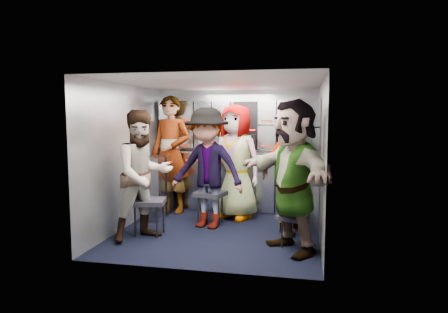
% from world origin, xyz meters
% --- Properties ---
extents(floor, '(3.00, 3.00, 0.00)m').
position_xyz_m(floor, '(0.00, 0.00, 0.00)').
color(floor, black).
rests_on(floor, ground).
extents(wall_back, '(2.80, 0.04, 2.10)m').
position_xyz_m(wall_back, '(0.00, 1.50, 1.05)').
color(wall_back, '#8E949B').
rests_on(wall_back, ground).
extents(wall_left, '(0.04, 3.00, 2.10)m').
position_xyz_m(wall_left, '(-1.40, 0.00, 1.05)').
color(wall_left, '#8E949B').
rests_on(wall_left, ground).
extents(wall_right, '(0.04, 3.00, 2.10)m').
position_xyz_m(wall_right, '(1.40, 0.00, 1.05)').
color(wall_right, '#8E949B').
rests_on(wall_right, ground).
extents(ceiling, '(2.80, 3.00, 0.02)m').
position_xyz_m(ceiling, '(0.00, 0.00, 2.10)').
color(ceiling, silver).
rests_on(ceiling, wall_back).
extents(cart_bank_back, '(2.68, 0.38, 0.99)m').
position_xyz_m(cart_bank_back, '(0.00, 1.29, 0.49)').
color(cart_bank_back, '#90959F').
rests_on(cart_bank_back, ground).
extents(cart_bank_left, '(0.38, 0.76, 0.99)m').
position_xyz_m(cart_bank_left, '(-1.19, 0.56, 0.49)').
color(cart_bank_left, '#90959F').
rests_on(cart_bank_left, ground).
extents(counter, '(2.68, 0.42, 0.03)m').
position_xyz_m(counter, '(0.00, 1.29, 1.01)').
color(counter, '#B5B7BC').
rests_on(counter, cart_bank_back).
extents(locker_bank_back, '(2.68, 0.28, 0.82)m').
position_xyz_m(locker_bank_back, '(0.00, 1.35, 1.49)').
color(locker_bank_back, '#90959F').
rests_on(locker_bank_back, wall_back).
extents(locker_bank_right, '(0.28, 1.00, 0.82)m').
position_xyz_m(locker_bank_right, '(1.25, 0.70, 1.49)').
color(locker_bank_right, '#90959F').
rests_on(locker_bank_right, wall_right).
extents(right_cabinet, '(0.28, 1.20, 1.00)m').
position_xyz_m(right_cabinet, '(1.25, 0.60, 0.50)').
color(right_cabinet, '#90959F').
rests_on(right_cabinet, ground).
extents(coffee_niche, '(0.46, 0.16, 0.84)m').
position_xyz_m(coffee_niche, '(0.18, 1.41, 1.47)').
color(coffee_niche, black).
rests_on(coffee_niche, wall_back).
extents(red_latch_strip, '(2.60, 0.02, 0.03)m').
position_xyz_m(red_latch_strip, '(0.00, 1.09, 0.88)').
color(red_latch_strip, '#9F2316').
rests_on(red_latch_strip, cart_bank_back).
extents(jump_seat_near_left, '(0.49, 0.47, 0.50)m').
position_xyz_m(jump_seat_near_left, '(-0.91, -0.38, 0.44)').
color(jump_seat_near_left, black).
rests_on(jump_seat_near_left, ground).
extents(jump_seat_mid_left, '(0.50, 0.48, 0.50)m').
position_xyz_m(jump_seat_mid_left, '(-0.21, 0.33, 0.44)').
color(jump_seat_mid_left, black).
rests_on(jump_seat_mid_left, ground).
extents(jump_seat_center, '(0.50, 0.49, 0.49)m').
position_xyz_m(jump_seat_center, '(0.11, 0.94, 0.43)').
color(jump_seat_center, black).
rests_on(jump_seat_center, ground).
extents(jump_seat_mid_right, '(0.41, 0.39, 0.46)m').
position_xyz_m(jump_seat_mid_right, '(1.01, 0.32, 0.41)').
color(jump_seat_mid_right, black).
rests_on(jump_seat_mid_right, ground).
extents(jump_seat_near_right, '(0.43, 0.43, 0.40)m').
position_xyz_m(jump_seat_near_right, '(1.05, -0.47, 0.35)').
color(jump_seat_near_right, black).
rests_on(jump_seat_near_right, ground).
extents(attendant_standing, '(0.81, 0.62, 1.99)m').
position_xyz_m(attendant_standing, '(-1.05, 0.95, 0.99)').
color(attendant_standing, black).
rests_on(attendant_standing, ground).
extents(attendant_arc_a, '(1.04, 1.06, 1.73)m').
position_xyz_m(attendant_arc_a, '(-0.91, -0.56, 0.86)').
color(attendant_arc_a, black).
rests_on(attendant_arc_a, ground).
extents(attendant_arc_b, '(1.26, 0.90, 1.77)m').
position_xyz_m(attendant_arc_b, '(-0.21, 0.15, 0.88)').
color(attendant_arc_b, black).
rests_on(attendant_arc_b, ground).
extents(attendant_arc_c, '(1.04, 0.86, 1.82)m').
position_xyz_m(attendant_arc_c, '(0.11, 0.76, 0.91)').
color(attendant_arc_c, black).
rests_on(attendant_arc_c, ground).
extents(attendant_arc_d, '(1.00, 0.96, 1.68)m').
position_xyz_m(attendant_arc_d, '(1.01, 0.14, 0.84)').
color(attendant_arc_d, black).
rests_on(attendant_arc_d, ground).
extents(attendant_arc_e, '(1.46, 1.71, 1.85)m').
position_xyz_m(attendant_arc_e, '(1.05, -0.65, 0.93)').
color(attendant_arc_e, black).
rests_on(attendant_arc_e, ground).
extents(bottle_left, '(0.07, 0.07, 0.26)m').
position_xyz_m(bottle_left, '(-0.47, 1.24, 1.16)').
color(bottle_left, white).
rests_on(bottle_left, counter).
extents(bottle_mid, '(0.07, 0.07, 0.22)m').
position_xyz_m(bottle_mid, '(-0.60, 1.24, 1.14)').
color(bottle_mid, white).
rests_on(bottle_mid, counter).
extents(bottle_right, '(0.06, 0.06, 0.27)m').
position_xyz_m(bottle_right, '(0.18, 1.24, 1.17)').
color(bottle_right, white).
rests_on(bottle_right, counter).
extents(cup_left, '(0.08, 0.08, 0.11)m').
position_xyz_m(cup_left, '(-1.08, 1.23, 1.09)').
color(cup_left, '#C8B08D').
rests_on(cup_left, counter).
extents(cup_right, '(0.08, 0.08, 0.10)m').
position_xyz_m(cup_right, '(1.25, 1.23, 1.08)').
color(cup_right, '#C8B08D').
rests_on(cup_right, counter).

